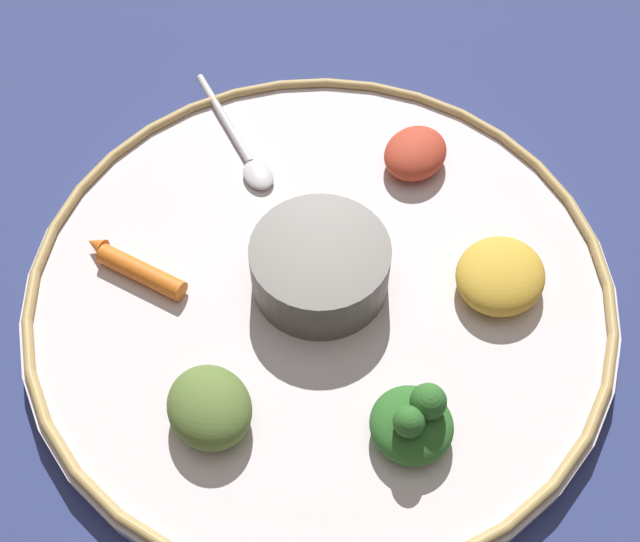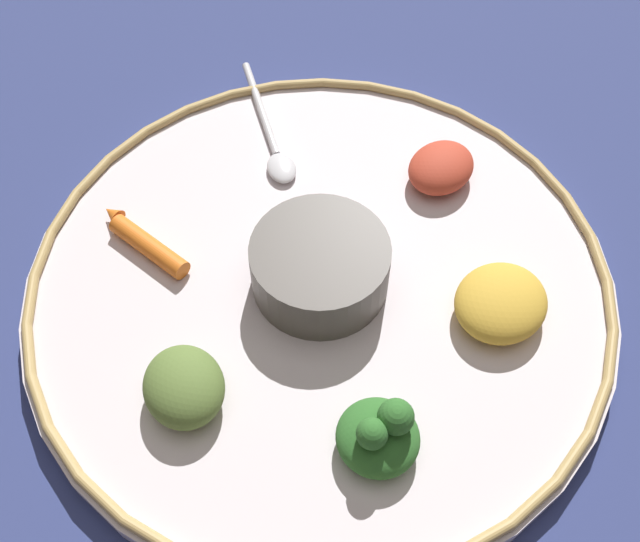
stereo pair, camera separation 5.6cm
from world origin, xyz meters
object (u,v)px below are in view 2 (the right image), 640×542
at_px(spoon, 272,141).
at_px(carrot_near_spoon, 146,238).
at_px(greens_pile, 380,435).
at_px(center_bowl, 320,265).

bearing_deg(spoon, carrot_near_spoon, 60.37).
bearing_deg(spoon, greens_pile, 118.18).
distance_m(center_bowl, carrot_near_spoon, 0.14).
xyz_separation_m(center_bowl, greens_pile, (-0.06, 0.12, -0.01)).
relative_size(spoon, greens_pile, 1.79).
xyz_separation_m(greens_pile, carrot_near_spoon, (0.21, -0.13, -0.01)).
xyz_separation_m(spoon, carrot_near_spoon, (0.07, 0.12, 0.00)).
bearing_deg(center_bowl, spoon, -62.01).
relative_size(center_bowl, carrot_near_spoon, 1.20).
bearing_deg(greens_pile, spoon, -61.82).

